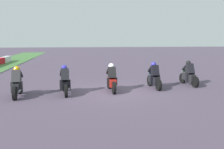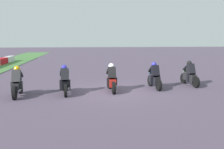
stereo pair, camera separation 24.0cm
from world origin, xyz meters
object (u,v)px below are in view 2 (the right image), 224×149
(rider_lane_c, at_px, (112,80))
(rider_lane_b, at_px, (154,78))
(rider_lane_e, at_px, (17,84))
(rider_lane_a, at_px, (190,75))
(rider_lane_d, at_px, (65,82))

(rider_lane_c, bearing_deg, rider_lane_b, -81.64)
(rider_lane_b, xyz_separation_m, rider_lane_e, (-1.24, 7.25, 0.00))
(rider_lane_a, height_order, rider_lane_c, same)
(rider_lane_a, bearing_deg, rider_lane_d, 94.50)
(rider_lane_c, xyz_separation_m, rider_lane_d, (-0.42, 2.46, 0.00))
(rider_lane_a, xyz_separation_m, rider_lane_e, (-1.86, 9.60, 0.00))
(rider_lane_b, height_order, rider_lane_d, same)
(rider_lane_c, height_order, rider_lane_d, same)
(rider_lane_b, distance_m, rider_lane_c, 2.56)
(rider_lane_d, bearing_deg, rider_lane_b, -86.15)
(rider_lane_c, bearing_deg, rider_lane_d, 96.32)
(rider_lane_b, height_order, rider_lane_e, same)
(rider_lane_c, distance_m, rider_lane_d, 2.49)
(rider_lane_d, relative_size, rider_lane_e, 1.00)
(rider_lane_b, xyz_separation_m, rider_lane_d, (-0.94, 4.97, 0.00))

